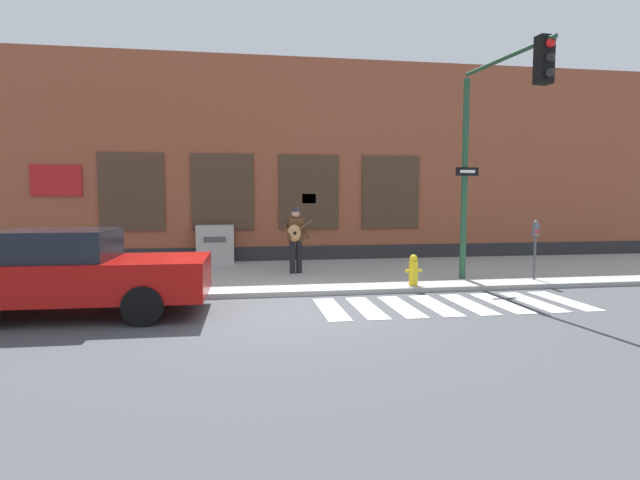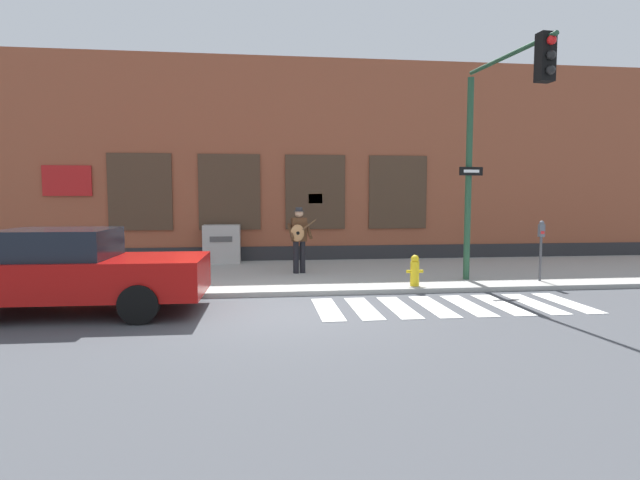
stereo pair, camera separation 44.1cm
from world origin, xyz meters
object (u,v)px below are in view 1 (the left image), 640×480
Objects in this scene: red_car at (71,273)px; parking_meter at (535,240)px; busker at (296,236)px; traffic_light at (494,129)px; utility_box at (215,244)px; fire_hydrant at (413,270)px.

red_car is 10.15m from parking_meter.
busker is (4.37, 3.60, 0.31)m from red_car.
red_car is at bearing -173.14° from traffic_light.
red_car is at bearing -170.05° from parking_meter.
traffic_light reaches higher than busker.
traffic_light is (4.07, -2.58, 2.49)m from busker.
utility_box is 6.43m from fire_hydrant.
red_car is at bearing -140.58° from busker.
busker reaches higher than parking_meter.
utility_box is (-6.23, 4.89, -2.89)m from traffic_light.
parking_meter is 2.05× the size of fire_hydrant.
red_car is 6.96m from fire_hydrant.
busker is 2.46× the size of fire_hydrant.
fire_hydrant is (4.59, -4.49, -0.23)m from utility_box.
parking_meter is at bearing -18.17° from busker.
utility_box is at bearing 135.65° from fire_hydrant.
parking_meter is at bearing -28.13° from utility_box.
parking_meter reaches higher than utility_box.
red_car is at bearing -168.22° from fire_hydrant.
traffic_light reaches higher than red_car.
utility_box is (-2.16, 2.32, -0.40)m from busker.
red_car is 6.31m from utility_box.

